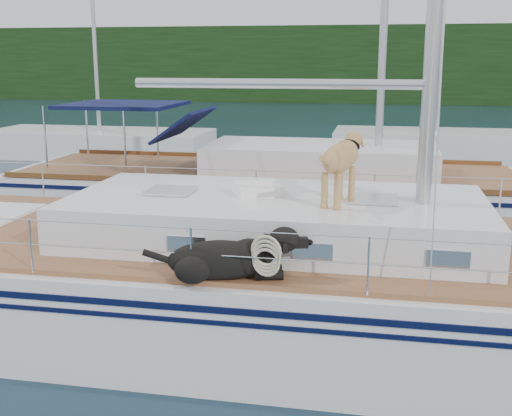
# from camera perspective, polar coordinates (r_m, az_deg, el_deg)

# --- Properties ---
(ground) EXTENTS (120.00, 120.00, 0.00)m
(ground) POSITION_cam_1_polar(r_m,az_deg,el_deg) (8.81, -3.50, -10.33)
(ground) COLOR black
(ground) RESTS_ON ground
(tree_line) EXTENTS (90.00, 3.00, 6.00)m
(tree_line) POSITION_cam_1_polar(r_m,az_deg,el_deg) (52.86, 9.02, 12.48)
(tree_line) COLOR black
(tree_line) RESTS_ON ground
(shore_bank) EXTENTS (92.00, 1.00, 1.20)m
(shore_bank) POSITION_cam_1_polar(r_m,az_deg,el_deg) (54.13, 8.98, 9.95)
(shore_bank) COLOR #595147
(shore_bank) RESTS_ON ground
(main_sailboat) EXTENTS (12.00, 3.89, 14.01)m
(main_sailboat) POSITION_cam_1_polar(r_m,az_deg,el_deg) (8.54, -2.92, -6.25)
(main_sailboat) COLOR white
(main_sailboat) RESTS_ON ground
(neighbor_sailboat) EXTENTS (11.00, 3.50, 13.30)m
(neighbor_sailboat) POSITION_cam_1_polar(r_m,az_deg,el_deg) (14.05, 1.27, 1.33)
(neighbor_sailboat) COLOR white
(neighbor_sailboat) RESTS_ON ground
(bg_boat_west) EXTENTS (8.00, 3.00, 11.65)m
(bg_boat_west) POSITION_cam_1_polar(r_m,az_deg,el_deg) (24.22, -13.67, 5.54)
(bg_boat_west) COLOR white
(bg_boat_west) RESTS_ON ground
(bg_boat_center) EXTENTS (7.20, 3.00, 11.65)m
(bg_boat_center) POSITION_cam_1_polar(r_m,az_deg,el_deg) (24.09, 15.63, 5.40)
(bg_boat_center) COLOR white
(bg_boat_center) RESTS_ON ground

